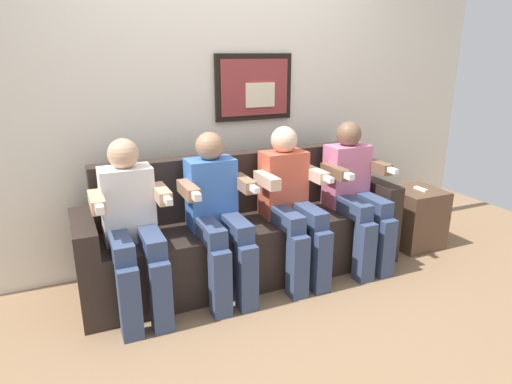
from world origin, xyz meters
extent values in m
plane|color=#8C6B4C|center=(0.00, 0.00, 0.00)|extent=(6.20, 6.20, 0.00)
cube|color=silver|center=(0.00, 0.77, 1.30)|extent=(4.77, 0.05, 2.60)
cube|color=black|center=(0.24, 0.72, 1.35)|extent=(0.63, 0.03, 0.50)
cube|color=maroon|center=(0.24, 0.71, 1.35)|extent=(0.55, 0.02, 0.42)
cube|color=beige|center=(0.28, 0.70, 1.29)|extent=(0.24, 0.02, 0.18)
cube|color=#2D231E|center=(0.00, 0.29, 0.23)|extent=(2.09, 0.58, 0.45)
cube|color=#2D231E|center=(0.00, 0.51, 0.68)|extent=(2.09, 0.14, 0.45)
cube|color=#2D231E|center=(-1.11, 0.29, 0.31)|extent=(0.14, 0.58, 0.62)
cube|color=#2D231E|center=(1.11, 0.29, 0.31)|extent=(0.14, 0.58, 0.62)
cube|color=white|center=(-0.83, 0.28, 0.69)|extent=(0.32, 0.20, 0.48)
sphere|color=tan|center=(-0.83, 0.28, 1.02)|extent=(0.19, 0.19, 0.19)
cube|color=#38476B|center=(-0.92, 0.08, 0.51)|extent=(0.12, 0.40, 0.12)
cube|color=#38476B|center=(-0.74, 0.08, 0.51)|extent=(0.12, 0.40, 0.12)
cube|color=#38476B|center=(-0.92, -0.12, 0.23)|extent=(0.12, 0.12, 0.45)
cube|color=#38476B|center=(-0.74, -0.12, 0.23)|extent=(0.12, 0.12, 0.45)
cube|color=tan|center=(-1.02, 0.16, 0.77)|extent=(0.08, 0.28, 0.08)
cube|color=tan|center=(-0.64, 0.16, 0.77)|extent=(0.08, 0.28, 0.08)
cube|color=white|center=(-0.64, 0.00, 0.78)|extent=(0.04, 0.13, 0.04)
cube|color=white|center=(-1.02, 0.00, 0.78)|extent=(0.04, 0.10, 0.04)
cube|color=#3F72CC|center=(-0.28, 0.28, 0.69)|extent=(0.32, 0.20, 0.48)
sphere|color=#9E7556|center=(-0.28, 0.28, 1.02)|extent=(0.19, 0.19, 0.19)
cube|color=#38476B|center=(-0.37, 0.08, 0.51)|extent=(0.12, 0.40, 0.12)
cube|color=#38476B|center=(-0.19, 0.08, 0.51)|extent=(0.12, 0.40, 0.12)
cube|color=#38476B|center=(-0.37, -0.12, 0.23)|extent=(0.12, 0.12, 0.45)
cube|color=#38476B|center=(-0.19, -0.12, 0.23)|extent=(0.12, 0.12, 0.45)
cube|color=#9E7556|center=(-0.47, 0.16, 0.77)|extent=(0.08, 0.28, 0.08)
cube|color=#9E7556|center=(-0.09, 0.16, 0.77)|extent=(0.08, 0.28, 0.08)
cube|color=white|center=(-0.09, 0.00, 0.78)|extent=(0.04, 0.13, 0.04)
cube|color=white|center=(-0.47, 0.00, 0.78)|extent=(0.04, 0.10, 0.04)
cube|color=#D8593F|center=(0.28, 0.28, 0.69)|extent=(0.32, 0.20, 0.48)
sphere|color=beige|center=(0.28, 0.28, 1.02)|extent=(0.19, 0.19, 0.19)
cube|color=#38476B|center=(0.19, 0.08, 0.51)|extent=(0.12, 0.40, 0.12)
cube|color=#38476B|center=(0.37, 0.08, 0.51)|extent=(0.12, 0.40, 0.12)
cube|color=#38476B|center=(0.19, -0.12, 0.23)|extent=(0.12, 0.12, 0.45)
cube|color=#38476B|center=(0.37, -0.12, 0.23)|extent=(0.12, 0.12, 0.45)
cube|color=beige|center=(0.09, 0.16, 0.77)|extent=(0.08, 0.28, 0.08)
cube|color=beige|center=(0.47, 0.16, 0.77)|extent=(0.08, 0.28, 0.08)
cube|color=white|center=(0.47, 0.00, 0.78)|extent=(0.04, 0.13, 0.04)
cube|color=pink|center=(0.83, 0.28, 0.69)|extent=(0.32, 0.20, 0.48)
sphere|color=brown|center=(0.83, 0.28, 1.02)|extent=(0.19, 0.19, 0.19)
cube|color=#38476B|center=(0.74, 0.08, 0.51)|extent=(0.12, 0.40, 0.12)
cube|color=#38476B|center=(0.92, 0.08, 0.51)|extent=(0.12, 0.40, 0.12)
cube|color=#38476B|center=(0.74, -0.12, 0.23)|extent=(0.12, 0.12, 0.45)
cube|color=#38476B|center=(0.92, -0.12, 0.23)|extent=(0.12, 0.12, 0.45)
cube|color=brown|center=(0.64, 0.16, 0.77)|extent=(0.08, 0.28, 0.08)
cube|color=brown|center=(1.02, 0.16, 0.77)|extent=(0.08, 0.28, 0.08)
cube|color=white|center=(1.02, 0.00, 0.78)|extent=(0.04, 0.13, 0.04)
cube|color=white|center=(0.64, 0.00, 0.78)|extent=(0.04, 0.10, 0.04)
cube|color=brown|center=(1.53, 0.22, 0.25)|extent=(0.40, 0.40, 0.50)
cube|color=white|center=(1.54, 0.20, 0.51)|extent=(0.04, 0.13, 0.02)
camera|label=1|loc=(-1.19, -2.47, 1.61)|focal=31.12mm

